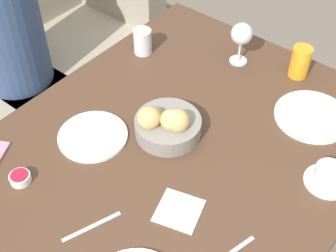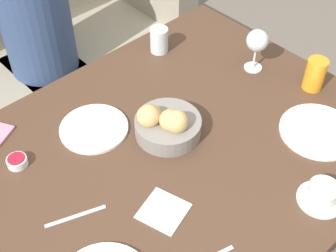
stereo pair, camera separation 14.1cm
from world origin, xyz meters
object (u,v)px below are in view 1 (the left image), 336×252
(plate_near_right, at_px, (312,116))
(water_tumbler, at_px, (143,41))
(wine_glass, at_px, (242,35))
(napkin, at_px, (179,211))
(couch, at_px, (4,81))
(bread_basket, at_px, (166,124))
(jam_bowl_berry, at_px, (20,178))
(juice_glass, at_px, (300,62))
(seated_person, at_px, (15,61))
(knife_silver, at_px, (92,227))
(coffee_cup, at_px, (328,176))
(plate_far_center, at_px, (93,136))

(plate_near_right, distance_m, water_tumbler, 0.65)
(wine_glass, height_order, napkin, wine_glass)
(plate_near_right, height_order, wine_glass, wine_glass)
(couch, distance_m, napkin, 1.45)
(water_tumbler, bearing_deg, couch, 101.14)
(bread_basket, relative_size, jam_bowl_berry, 3.41)
(couch, bearing_deg, juice_glass, -73.14)
(seated_person, bearing_deg, wine_glass, -71.03)
(couch, xyz_separation_m, wine_glass, (0.33, -1.11, 0.57))
(juice_glass, height_order, knife_silver, juice_glass)
(wine_glass, xyz_separation_m, jam_bowl_berry, (-0.84, 0.18, -0.10))
(seated_person, distance_m, water_tumbler, 0.73)
(couch, height_order, napkin, couch)
(coffee_cup, height_order, napkin, coffee_cup)
(juice_glass, height_order, water_tumbler, juice_glass)
(coffee_cup, bearing_deg, juice_glass, 37.56)
(plate_far_center, height_order, knife_silver, plate_far_center)
(jam_bowl_berry, bearing_deg, plate_near_right, -34.83)
(napkin, bearing_deg, bread_basket, 45.67)
(bread_basket, xyz_separation_m, jam_bowl_berry, (-0.39, 0.20, -0.03))
(seated_person, relative_size, coffee_cup, 9.25)
(plate_near_right, relative_size, coffee_cup, 1.90)
(seated_person, xyz_separation_m, bread_basket, (-0.12, -0.98, 0.31))
(plate_far_center, height_order, wine_glass, wine_glass)
(couch, bearing_deg, water_tumbler, -78.86)
(water_tumbler, relative_size, wine_glass, 0.60)
(knife_silver, bearing_deg, wine_glass, 6.06)
(couch, relative_size, plate_near_right, 6.63)
(jam_bowl_berry, height_order, napkin, jam_bowl_berry)
(wine_glass, relative_size, napkin, 1.10)
(juice_glass, distance_m, wine_glass, 0.22)
(knife_silver, bearing_deg, plate_far_center, 44.96)
(couch, bearing_deg, wine_glass, -73.33)
(couch, bearing_deg, bread_basket, -95.73)
(couch, relative_size, juice_glass, 14.18)
(juice_glass, xyz_separation_m, jam_bowl_berry, (-0.91, 0.38, -0.04))
(water_tumbler, height_order, wine_glass, wine_glass)
(seated_person, relative_size, juice_glass, 10.44)
(couch, bearing_deg, jam_bowl_berry, -118.65)
(seated_person, distance_m, coffee_cup, 1.47)
(juice_glass, relative_size, jam_bowl_berry, 1.88)
(water_tumbler, relative_size, napkin, 0.66)
(water_tumbler, bearing_deg, plate_near_right, -83.36)
(juice_glass, xyz_separation_m, coffee_cup, (-0.38, -0.29, -0.03))
(juice_glass, xyz_separation_m, napkin, (-0.71, -0.03, -0.05))
(bread_basket, xyz_separation_m, wine_glass, (0.45, 0.03, 0.07))
(plate_far_center, relative_size, wine_glass, 1.36)
(couch, height_order, seated_person, seated_person)
(knife_silver, bearing_deg, water_tumbler, 31.10)
(plate_far_center, relative_size, juice_glass, 1.90)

